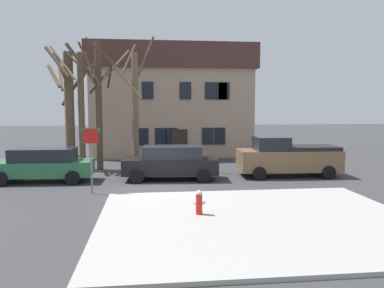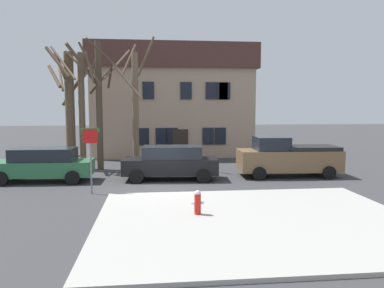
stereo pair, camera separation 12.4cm
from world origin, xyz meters
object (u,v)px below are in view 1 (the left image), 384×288
(car_green_wagon, at_px, (43,164))
(pickup_truck_brown, at_px, (288,157))
(fire_hydrant, at_px, (199,202))
(tree_bare_mid, at_px, (80,104))
(bicycle_leaning, at_px, (71,161))
(tree_bare_far, at_px, (99,100))
(street_sign_pole, at_px, (91,148))
(building_main, at_px, (170,101))
(car_black_wagon, at_px, (171,162))
(tree_bare_near, at_px, (69,105))
(tree_bare_end, at_px, (134,104))

(car_green_wagon, distance_m, pickup_truck_brown, 12.47)
(fire_hydrant, bearing_deg, car_green_wagon, 135.26)
(tree_bare_mid, relative_size, bicycle_leaning, 4.25)
(tree_bare_far, bearing_deg, car_green_wagon, -124.69)
(tree_bare_mid, xyz_separation_m, street_sign_pole, (1.60, -6.71, -1.89))
(pickup_truck_brown, xyz_separation_m, fire_hydrant, (-5.65, -6.91, -0.48))
(tree_bare_mid, bearing_deg, fire_hydrant, -61.96)
(building_main, bearing_deg, car_black_wagon, -93.10)
(tree_bare_near, xyz_separation_m, tree_bare_mid, (0.56, 0.27, 0.04))
(building_main, distance_m, street_sign_pole, 15.18)
(bicycle_leaning, bearing_deg, car_black_wagon, -38.17)
(tree_bare_far, height_order, bicycle_leaning, tree_bare_far)
(building_main, distance_m, pickup_truck_brown, 13.08)
(tree_bare_mid, distance_m, tree_bare_end, 3.21)
(tree_bare_far, bearing_deg, bicycle_leaning, 149.81)
(car_green_wagon, relative_size, bicycle_leaning, 2.86)
(fire_hydrant, distance_m, street_sign_pole, 5.78)
(building_main, bearing_deg, car_green_wagon, -120.84)
(building_main, relative_size, bicycle_leaning, 7.23)
(building_main, xyz_separation_m, tree_bare_end, (-2.56, -8.24, -0.35))
(tree_bare_near, distance_m, fire_hydrant, 12.47)
(tree_bare_near, height_order, fire_hydrant, tree_bare_near)
(street_sign_pole, bearing_deg, car_green_wagon, 134.00)
(pickup_truck_brown, bearing_deg, bicycle_leaning, 160.33)
(tree_bare_near, distance_m, tree_bare_mid, 0.62)
(car_green_wagon, bearing_deg, tree_bare_near, 80.12)
(building_main, height_order, tree_bare_near, building_main)
(tree_bare_far, xyz_separation_m, street_sign_pole, (0.45, -6.23, -2.08))
(tree_bare_far, relative_size, pickup_truck_brown, 1.38)
(tree_bare_near, xyz_separation_m, car_green_wagon, (-0.62, -3.56, -2.93))
(pickup_truck_brown, relative_size, fire_hydrant, 6.64)
(building_main, bearing_deg, tree_bare_near, -128.15)
(car_green_wagon, xyz_separation_m, street_sign_pole, (2.77, -2.87, 1.08))
(building_main, xyz_separation_m, car_green_wagon, (-6.90, -11.56, -3.30))
(tree_bare_near, bearing_deg, fire_hydrant, -59.01)
(tree_bare_near, distance_m, tree_bare_end, 3.73)
(fire_hydrant, height_order, bicycle_leaning, bicycle_leaning)
(pickup_truck_brown, bearing_deg, fire_hydrant, -129.27)
(fire_hydrant, xyz_separation_m, street_sign_pole, (-4.04, 3.88, 1.42))
(tree_bare_end, height_order, bicycle_leaning, tree_bare_end)
(tree_bare_far, height_order, car_black_wagon, tree_bare_far)
(tree_bare_far, xyz_separation_m, bicycle_leaning, (-1.87, 1.09, -3.67))
(car_green_wagon, height_order, car_black_wagon, car_black_wagon)
(tree_bare_near, bearing_deg, pickup_truck_brown, -16.08)
(tree_bare_near, relative_size, tree_bare_mid, 0.99)
(tree_bare_near, bearing_deg, car_green_wagon, -99.88)
(bicycle_leaning, bearing_deg, car_green_wagon, -95.81)
(tree_bare_far, height_order, tree_bare_end, tree_bare_end)
(car_green_wagon, distance_m, fire_hydrant, 9.60)
(building_main, relative_size, pickup_truck_brown, 2.28)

